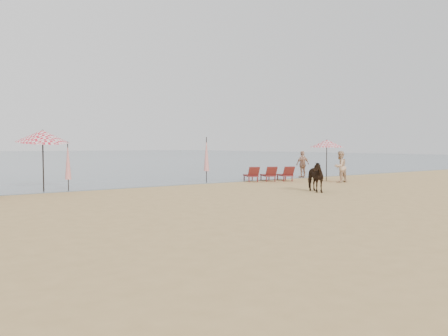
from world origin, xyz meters
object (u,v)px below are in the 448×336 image
object	(u,v)px
umbrella_closed_left	(68,161)
lounger_cluster_right	(269,174)
umbrella_open_right	(327,144)
beachgoer_right_a	(340,167)
beachgoer_right_b	(303,164)
umbrella_open_left_b	(43,136)
cow	(313,177)
umbrella_closed_right	(206,154)

from	to	relation	value
umbrella_closed_left	lounger_cluster_right	bearing A→B (deg)	-4.10
umbrella_open_right	umbrella_closed_left	xyz separation A→B (m)	(-13.39, 2.38, -0.76)
beachgoer_right_a	beachgoer_right_b	bearing A→B (deg)	-103.78
umbrella_open_left_b	beachgoer_right_a	size ratio (longest dim) A/B	1.63
umbrella_closed_left	beachgoer_right_a	distance (m)	13.70
cow	umbrella_open_right	bearing A→B (deg)	57.83
umbrella_open_right	umbrella_open_left_b	bearing A→B (deg)	152.26
lounger_cluster_right	umbrella_closed_right	distance (m)	3.63
umbrella_closed_right	beachgoer_right_b	distance (m)	6.57
lounger_cluster_right	umbrella_open_left_b	xyz separation A→B (m)	(-11.51, 1.13, 1.98)
cow	beachgoer_right_b	distance (m)	8.11
umbrella_open_right	cow	distance (m)	6.16
lounger_cluster_right	umbrella_open_left_b	world-z (taller)	umbrella_open_left_b
umbrella_closed_right	beachgoer_right_b	xyz separation A→B (m)	(6.50, -0.69, -0.67)
umbrella_closed_right	beachgoer_right_a	bearing A→B (deg)	-36.31
umbrella_open_right	umbrella_closed_right	distance (m)	6.72
lounger_cluster_right	cow	xyz separation A→B (m)	(-1.98, -5.24, 0.26)
umbrella_open_right	umbrella_closed_right	size ratio (longest dim) A/B	0.95
lounger_cluster_right	umbrella_open_right	size ratio (longest dim) A/B	1.27
umbrella_closed_left	beachgoer_right_a	xyz separation A→B (m)	(13.25, -3.47, -0.48)
umbrella_open_left_b	beachgoer_right_a	bearing A→B (deg)	-0.62
beachgoer_right_a	beachgoer_right_b	xyz separation A→B (m)	(0.73, 3.55, -0.02)
umbrella_open_right	lounger_cluster_right	bearing A→B (deg)	133.04
umbrella_open_left_b	umbrella_closed_left	xyz separation A→B (m)	(0.93, -0.37, -1.05)
beachgoer_right_b	umbrella_closed_right	bearing A→B (deg)	-3.03
lounger_cluster_right	beachgoer_right_a	distance (m)	3.83
beachgoer_right_a	umbrella_closed_left	bearing A→B (deg)	-16.82
umbrella_closed_right	umbrella_closed_left	bearing A→B (deg)	-174.15
umbrella_open_right	beachgoer_right_a	distance (m)	1.65
lounger_cluster_right	beachgoer_right_b	distance (m)	3.52
umbrella_open_right	umbrella_closed_left	bearing A→B (deg)	153.06
lounger_cluster_right	beachgoer_right_b	bearing A→B (deg)	37.24
umbrella_open_left_b	cow	distance (m)	11.59
umbrella_closed_left	beachgoer_right_b	bearing A→B (deg)	0.30
umbrella_closed_right	beachgoer_right_a	world-z (taller)	umbrella_closed_right
lounger_cluster_right	umbrella_closed_left	size ratio (longest dim) A/B	1.37
beachgoer_right_b	umbrella_closed_left	bearing A→B (deg)	3.35
beachgoer_right_b	umbrella_open_right	bearing A→B (deg)	79.55
umbrella_closed_left	umbrella_closed_right	bearing A→B (deg)	5.85
cow	umbrella_open_left_b	bearing A→B (deg)	167.02
umbrella_open_right	beachgoer_right_a	world-z (taller)	umbrella_open_right
umbrella_open_left_b	beachgoer_right_b	distance (m)	14.99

